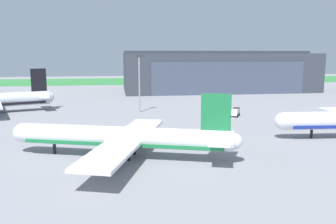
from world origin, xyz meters
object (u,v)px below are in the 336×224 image
Objects in this scene: apron_light_mast at (139,78)px; airliner_near_left at (123,138)px; stair_truck at (235,112)px; maintenance_hangar at (218,72)px.

airliner_near_left is at bearing -97.18° from apron_light_mast.
apron_light_mast is (-26.69, 11.70, 9.11)m from stair_truck.
maintenance_hangar reaches higher than stair_truck.
airliner_near_left reaches higher than stair_truck.
airliner_near_left is 2.23× the size of apron_light_mast.
apron_light_mast is (-41.87, -58.71, 1.29)m from maintenance_hangar.
maintenance_hangar reaches higher than apron_light_mast.
apron_light_mast reaches higher than stair_truck.
stair_truck is 0.25× the size of apron_light_mast.
stair_truck is at bearing -102.16° from maintenance_hangar.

